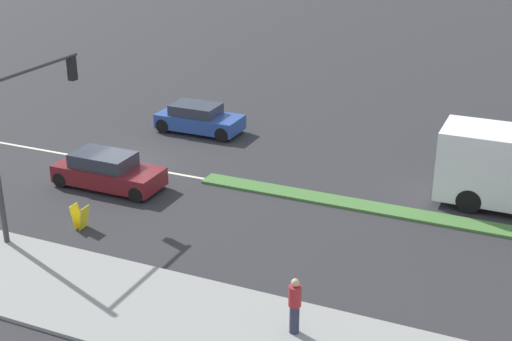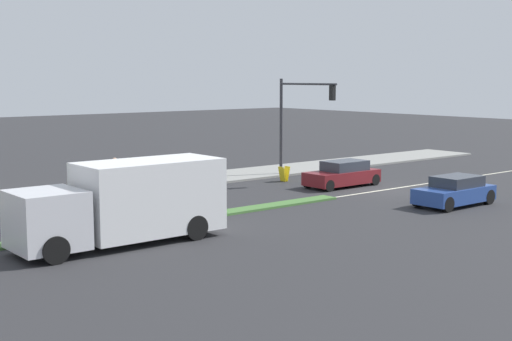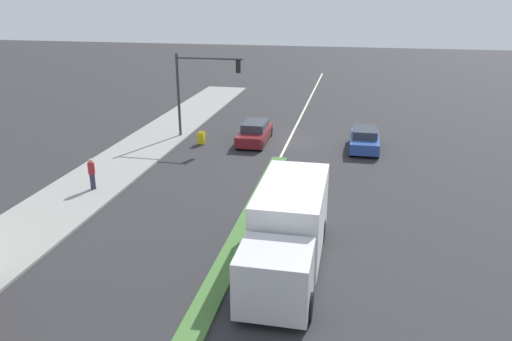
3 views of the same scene
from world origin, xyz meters
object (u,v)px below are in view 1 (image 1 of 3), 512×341
object	(u,v)px
sedan_maroon	(108,171)
coupe_blue	(199,119)
warning_aframe_sign	(80,217)
pedestrian	(295,305)
traffic_signal_main	(22,120)

from	to	relation	value
sedan_maroon	coupe_blue	xyz separation A→B (m)	(-7.20, 0.18, -0.00)
coupe_blue	warning_aframe_sign	bearing A→B (deg)	5.44
sedan_maroon	coupe_blue	size ratio (longest dim) A/B	1.07
warning_aframe_sign	sedan_maroon	bearing A→B (deg)	-160.66
pedestrian	sedan_maroon	bearing A→B (deg)	-121.62
pedestrian	coupe_blue	bearing A→B (deg)	-143.42
pedestrian	warning_aframe_sign	world-z (taller)	pedestrian
traffic_signal_main	warning_aframe_sign	bearing A→B (deg)	110.17
pedestrian	traffic_signal_main	bearing A→B (deg)	-102.58
sedan_maroon	coupe_blue	distance (m)	7.20
pedestrian	coupe_blue	xyz separation A→B (m)	(-13.46, -9.99, -0.32)
pedestrian	warning_aframe_sign	xyz separation A→B (m)	(-2.89, -8.98, -0.54)
traffic_signal_main	coupe_blue	distance (m)	11.60
traffic_signal_main	sedan_maroon	size ratio (longest dim) A/B	1.31
traffic_signal_main	coupe_blue	world-z (taller)	traffic_signal_main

